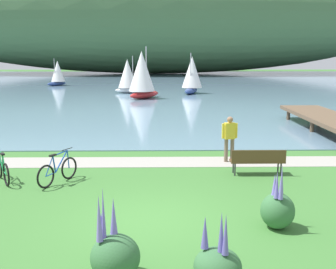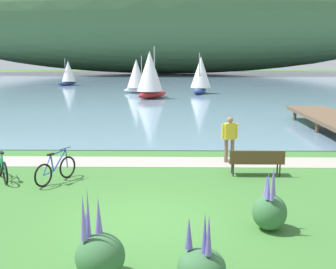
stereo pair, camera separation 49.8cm
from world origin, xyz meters
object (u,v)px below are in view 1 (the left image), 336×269
sailboat_toward_hillside (142,74)px  bicycle_leaning_near_bench (58,171)px  sailboat_mid_bay (128,76)px  bicycle_beside_path (2,169)px  sailboat_far_off (192,75)px  park_bench_near_camera (258,160)px  person_at_shoreline (230,136)px  sailboat_nearest_to_shore (58,73)px

sailboat_toward_hillside → bicycle_leaning_near_bench: bearing=-93.6°
sailboat_mid_bay → sailboat_toward_hillside: 5.70m
bicycle_beside_path → sailboat_far_off: 30.35m
park_bench_near_camera → sailboat_toward_hillside: sailboat_toward_hillside is taller
bicycle_beside_path → person_at_shoreline: person_at_shoreline is taller
sailboat_mid_bay → sailboat_far_off: (6.52, -0.56, 0.14)m
bicycle_beside_path → sailboat_toward_hillside: sailboat_toward_hillside is taller
sailboat_toward_hillside → sailboat_mid_bay: bearing=107.4°
sailboat_mid_bay → sailboat_nearest_to_shore: bearing=133.0°
park_bench_near_camera → sailboat_mid_bay: bearing=102.8°
sailboat_mid_bay → bicycle_leaning_near_bench: bearing=-89.7°
bicycle_leaning_near_bench → sailboat_mid_bay: bearing=90.3°
sailboat_toward_hillside → person_at_shoreline: bearing=-79.1°
park_bench_near_camera → bicycle_leaning_near_bench: size_ratio=1.13×
person_at_shoreline → sailboat_nearest_to_shore: size_ratio=0.50×
person_at_shoreline → sailboat_toward_hillside: sailboat_toward_hillside is taller
bicycle_leaning_near_bench → sailboat_toward_hillside: 24.64m
bicycle_beside_path → sailboat_mid_bay: bearing=86.9°
bicycle_leaning_near_bench → bicycle_beside_path: size_ratio=1.04×
park_bench_near_camera → sailboat_toward_hillside: 24.29m
bicycle_leaning_near_bench → sailboat_mid_bay: sailboat_mid_bay is taller
park_bench_near_camera → bicycle_leaning_near_bench: bearing=-172.9°
bicycle_beside_path → sailboat_mid_bay: 29.84m
park_bench_near_camera → sailboat_toward_hillside: size_ratio=0.39×
person_at_shoreline → sailboat_mid_bay: bearing=102.2°
bicycle_leaning_near_bench → sailboat_nearest_to_shore: size_ratio=0.46×
person_at_shoreline → sailboat_nearest_to_shore: 41.01m
bicycle_beside_path → sailboat_far_off: (8.13, 29.20, 1.56)m
sailboat_mid_bay → park_bench_near_camera: bearing=-77.2°
sailboat_toward_hillside → sailboat_far_off: (4.82, 4.86, -0.26)m
sailboat_toward_hillside → sailboat_nearest_to_shore: bearing=125.8°
bicycle_leaning_near_bench → sailboat_far_off: size_ratio=0.39×
person_at_shoreline → bicycle_leaning_near_bench: bearing=-156.3°
bicycle_leaning_near_bench → bicycle_beside_path: (-1.79, 0.19, 0.00)m
sailboat_mid_bay → sailboat_toward_hillside: bearing=-72.6°
bicycle_leaning_near_bench → sailboat_mid_bay: size_ratio=0.42×
bicycle_beside_path → person_at_shoreline: size_ratio=0.89×
person_at_shoreline → park_bench_near_camera: bearing=-68.7°
bicycle_beside_path → park_bench_near_camera: bearing=4.2°
park_bench_near_camera → person_at_shoreline: 1.90m
park_bench_near_camera → sailboat_nearest_to_shore: (-16.36, 39.60, 1.13)m
person_at_shoreline → sailboat_toward_hillside: 22.44m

